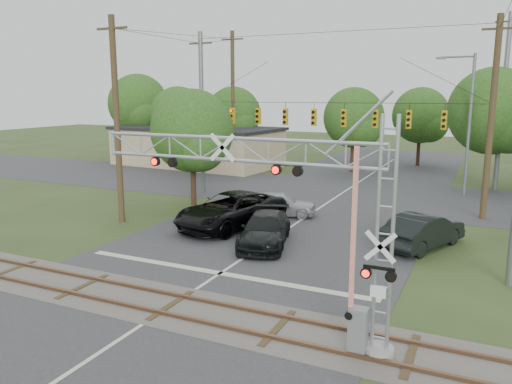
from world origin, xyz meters
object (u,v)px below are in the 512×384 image
at_px(car_dark, 265,230).
at_px(commercial_building, 197,146).
at_px(crossing_gantry, 286,203).
at_px(pickup_black, 231,210).
at_px(traffic_signal_span, 342,117).
at_px(sedan_silver, 279,203).
at_px(streetlight, 467,117).

height_order(car_dark, commercial_building, commercial_building).
height_order(crossing_gantry, pickup_black, crossing_gantry).
height_order(traffic_signal_span, car_dark, traffic_signal_span).
xyz_separation_m(traffic_signal_span, car_dark, (-0.84, -10.07, -4.98)).
relative_size(car_dark, commercial_building, 0.30).
relative_size(pickup_black, car_dark, 1.30).
relative_size(traffic_signal_span, pickup_black, 2.84).
relative_size(crossing_gantry, car_dark, 1.82).
height_order(traffic_signal_span, sedan_silver, traffic_signal_span).
bearing_deg(sedan_silver, streetlight, -55.93).
distance_m(car_dark, sedan_silver, 5.94).
height_order(sedan_silver, commercial_building, commercial_building).
relative_size(traffic_signal_span, car_dark, 3.69).
relative_size(traffic_signal_span, streetlight, 1.94).
distance_m(traffic_signal_span, car_dark, 11.27).
height_order(pickup_black, streetlight, streetlight).
bearing_deg(traffic_signal_span, crossing_gantry, -79.18).
bearing_deg(pickup_black, streetlight, 68.82).
bearing_deg(crossing_gantry, streetlight, 82.01).
relative_size(pickup_black, sedan_silver, 1.54).
bearing_deg(sedan_silver, pickup_black, 142.59).
height_order(pickup_black, car_dark, pickup_black).
relative_size(crossing_gantry, commercial_building, 0.55).
bearing_deg(car_dark, streetlight, 49.78).
xyz_separation_m(pickup_black, commercial_building, (-14.54, 20.02, 1.01)).
height_order(crossing_gantry, traffic_signal_span, traffic_signal_span).
distance_m(sedan_silver, commercial_building, 22.95).
relative_size(crossing_gantry, streetlight, 0.96).
distance_m(crossing_gantry, commercial_building, 37.60).
xyz_separation_m(car_dark, streetlight, (7.92, 17.19, 4.81)).
distance_m(traffic_signal_span, commercial_building, 22.35).
height_order(crossing_gantry, sedan_silver, crossing_gantry).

